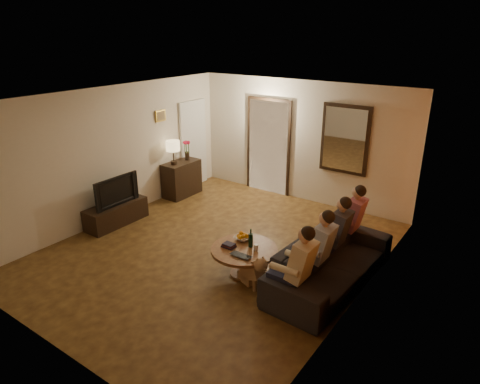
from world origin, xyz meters
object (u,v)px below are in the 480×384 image
Objects in this scene: tv_stand at (116,214)px; person_c at (334,238)px; table_lamp at (173,152)px; person_a at (297,273)px; person_d at (349,224)px; wine_bottle at (251,238)px; sofa at (331,263)px; coffee_table at (244,261)px; person_b at (317,254)px; bowl at (243,238)px; tv at (114,190)px; dog at (252,268)px; laptop at (239,257)px; dresser at (182,179)px.

person_c reaches higher than tv_stand.
table_lamp is at bearing 167.72° from person_c.
person_a is 1.00× the size of person_d.
person_d is (0.00, 1.80, 0.00)m from person_a.
person_a is at bearing -24.23° from wine_bottle.
sofa is 2.35× the size of coffee_table.
person_b reaches higher than wine_bottle.
person_b reaches higher than sofa.
person_d is at bearing 43.50° from bowl.
person_d reaches higher than sofa.
person_d is (4.18, 1.36, 0.39)m from tv_stand.
sofa is at bearing 20.58° from wine_bottle.
person_a is (4.18, -0.44, -0.10)m from tv.
table_lamp is 3.57m from wine_bottle.
table_lamp is 4.50m from sofa.
sofa is 0.94m from person_d.
dog is 0.26m from laptop.
tv_stand is 1.04× the size of person_a.
person_b is 2.14× the size of dog.
dog is (3.34, -2.13, -0.11)m from dresser.
dog is (-0.84, 0.20, -0.32)m from person_a.
person_a and person_c have the same top height.
person_b is 1.18m from coffee_table.
person_a reaches higher than dog.
dresser reaches higher than tv_stand.
tv_stand is 4.41m from person_d.
person_c is 1.17× the size of coffee_table.
coffee_table is 0.40m from wine_bottle.
dresser is 3.97m from dog.
laptop is at bearing -32.38° from table_lamp.
sofa is 0.94m from person_a.
dresser is 3.66m from coffee_table.
tv_stand is at bearing -90.00° from dresser.
table_lamp reaches higher than person_c.
person_c reaches higher than bowl.
person_b is at bearing 90.00° from person_a.
person_c is at bearing 90.00° from person_a.
person_a is at bearing -96.06° from tv.
dresser reaches higher than wine_bottle.
table_lamp is at bearing 77.81° from sofa.
dog is (3.34, -0.25, 0.07)m from tv_stand.
sofa is 0.40m from person_b.
dog reaches higher than laptop.
person_b is at bearing 7.08° from wine_bottle.
sofa is 1.18m from dog.
tv_stand is 4.31m from sofa.
person_a is (4.18, -2.33, 0.21)m from dresser.
dog is at bearing -94.26° from tv.
person_b is at bearing 27.75° from laptop.
sofa is at bearing -15.79° from table_lamp.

